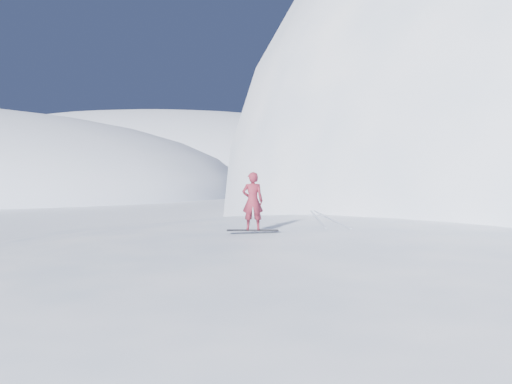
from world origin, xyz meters
TOP-DOWN VIEW (x-y plane):
  - ground at (0.00, 0.00)m, footprint 400.00×400.00m
  - near_ridge at (1.00, 3.00)m, footprint 36.00×28.00m
  - peak_shoulder at (10.00, 20.00)m, footprint 28.00×24.00m
  - far_ridge_c at (-40.00, 110.00)m, footprint 140.00×90.00m
  - wind_bumps at (-0.56, 2.12)m, footprint 16.00×14.40m
  - snowboard at (-3.03, 1.18)m, footprint 1.56×0.47m
  - snowboarder at (-3.03, 1.18)m, footprint 0.67×0.48m
  - board_tracks at (-0.82, 4.89)m, footprint 1.22×5.99m

SIDE VIEW (x-z plane):
  - ground at x=0.00m, z-range 0.00..0.00m
  - near_ridge at x=1.00m, z-range -2.40..2.40m
  - peak_shoulder at x=10.00m, z-range -9.00..9.00m
  - far_ridge_c at x=-40.00m, z-range -18.00..18.00m
  - wind_bumps at x=-0.56m, z-range -0.50..0.50m
  - snowboard at x=-3.03m, z-range 2.40..2.43m
  - board_tracks at x=-0.82m, z-range 2.40..2.44m
  - snowboarder at x=-3.03m, z-range 2.43..4.14m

